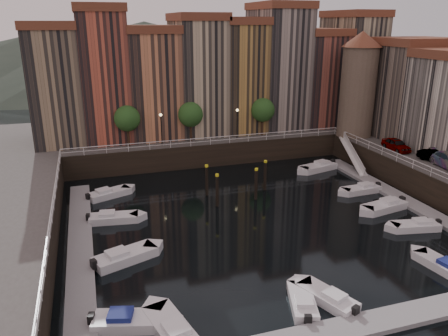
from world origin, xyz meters
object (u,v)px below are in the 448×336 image
object	(u,v)px
boat_left_0	(129,321)
car_b	(436,157)
car_a	(396,145)
corner_tower	(358,83)
gangway	(353,154)
boat_left_3	(113,218)
boat_left_2	(124,257)
mooring_pilings	(237,183)

from	to	relation	value
boat_left_0	car_b	size ratio (longest dim) A/B	1.25
boat_left_0	car_a	distance (m)	39.04
corner_tower	car_b	xyz separation A→B (m)	(1.80, -13.30, -6.53)
gangway	boat_left_0	world-z (taller)	gangway
corner_tower	boat_left_3	size ratio (longest dim) A/B	2.84
boat_left_2	corner_tower	bearing A→B (deg)	9.55
corner_tower	mooring_pilings	size ratio (longest dim) A/B	1.99
mooring_pilings	car_b	size ratio (longest dim) A/B	1.72
car_a	car_b	bearing A→B (deg)	-74.58
mooring_pilings	boat_left_3	distance (m)	13.31
boat_left_3	boat_left_2	bearing A→B (deg)	-79.49
car_b	car_a	bearing A→B (deg)	88.80
boat_left_0	boat_left_3	size ratio (longest dim) A/B	1.04
boat_left_2	car_b	size ratio (longest dim) A/B	1.32
corner_tower	mooring_pilings	distance (m)	23.80
gangway	mooring_pilings	xyz separation A→B (m)	(-17.28, -4.78, -0.27)
mooring_pilings	boat_left_3	world-z (taller)	mooring_pilings
gangway	boat_left_3	bearing A→B (deg)	-167.20
boat_left_2	boat_left_3	bearing A→B (deg)	71.97
gangway	boat_left_2	bearing A→B (deg)	-154.09
boat_left_0	mooring_pilings	bearing A→B (deg)	69.24
corner_tower	mooring_pilings	xyz separation A→B (m)	(-20.18, -9.28, -8.54)
corner_tower	car_b	size ratio (longest dim) A/B	3.42
corner_tower	car_a	size ratio (longest dim) A/B	3.26
mooring_pilings	boat_left_0	world-z (taller)	mooring_pilings
boat_left_2	boat_left_3	size ratio (longest dim) A/B	1.10
gangway	car_a	xyz separation A→B (m)	(3.52, -3.57, 1.80)
corner_tower	boat_left_0	xyz separation A→B (m)	(-33.33, -27.04, -9.81)
corner_tower	boat_left_2	size ratio (longest dim) A/B	2.59
mooring_pilings	boat_left_0	bearing A→B (deg)	-126.52
corner_tower	boat_left_3	distance (m)	36.50
corner_tower	boat_left_3	xyz separation A→B (m)	(-33.26, -11.40, -9.83)
car_b	boat_left_0	bearing A→B (deg)	-172.55
boat_left_0	car_a	size ratio (longest dim) A/B	1.20
car_a	corner_tower	bearing A→B (deg)	97.11
boat_left_0	car_b	distance (m)	37.87
corner_tower	car_b	distance (m)	14.93
boat_left_2	car_a	size ratio (longest dim) A/B	1.26
boat_left_0	boat_left_2	distance (m)	7.97
boat_left_2	boat_left_3	distance (m)	7.70
gangway	car_a	bearing A→B (deg)	-45.37
gangway	boat_left_0	xyz separation A→B (m)	(-30.43, -22.54, -1.53)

